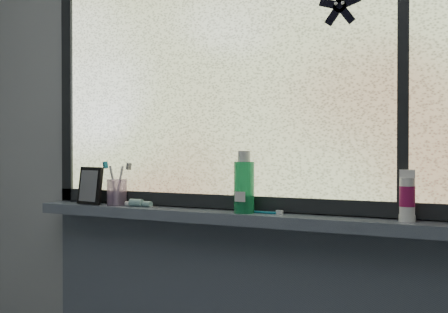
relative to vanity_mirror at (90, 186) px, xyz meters
name	(u,v)px	position (x,y,z in m)	size (l,w,h in m)	color
wall_back	(234,148)	(0.60, 0.09, 0.15)	(3.00, 0.01, 2.50)	#9EA3A8
windowsill	(226,217)	(0.60, 0.02, -0.10)	(1.62, 0.14, 0.04)	#525C6D
window_pane	(232,72)	(0.60, 0.07, 0.43)	(1.50, 0.01, 1.00)	silver
frame_bottom	(231,202)	(0.60, 0.07, -0.05)	(1.60, 0.03, 0.05)	black
frame_left	(69,84)	(-0.17, 0.07, 0.43)	(0.05, 0.03, 1.10)	black
frame_mullion	(403,59)	(1.20, 0.07, 0.43)	(0.04, 0.03, 1.00)	black
starfish_sticker	(340,6)	(1.00, 0.06, 0.62)	(0.15, 0.02, 0.15)	black
vanity_mirror	(90,186)	(0.00, 0.00, 0.00)	(0.12, 0.06, 0.15)	black
toothpaste_tube	(140,203)	(0.24, 0.01, -0.06)	(0.17, 0.04, 0.03)	silver
toothbrush_cup	(117,192)	(0.12, 0.02, -0.02)	(0.08, 0.08, 0.10)	#C39DCF
toothbrush_lying	(255,211)	(0.71, 0.02, -0.07)	(0.20, 0.02, 0.01)	#0E6280
mouthwash_bottle	(244,182)	(0.68, 0.01, 0.03)	(0.07, 0.07, 0.18)	#20A65F
cream_tube	(407,194)	(1.22, 0.02, 0.01)	(0.05, 0.05, 0.11)	silver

